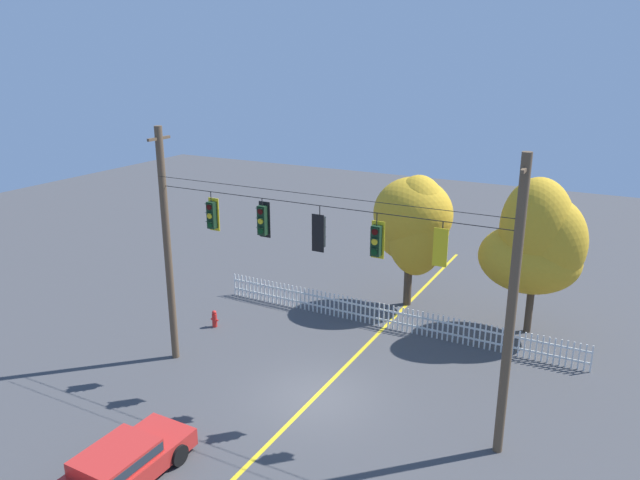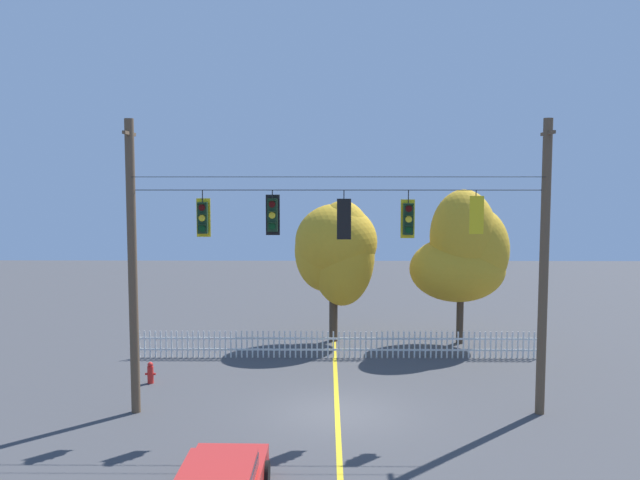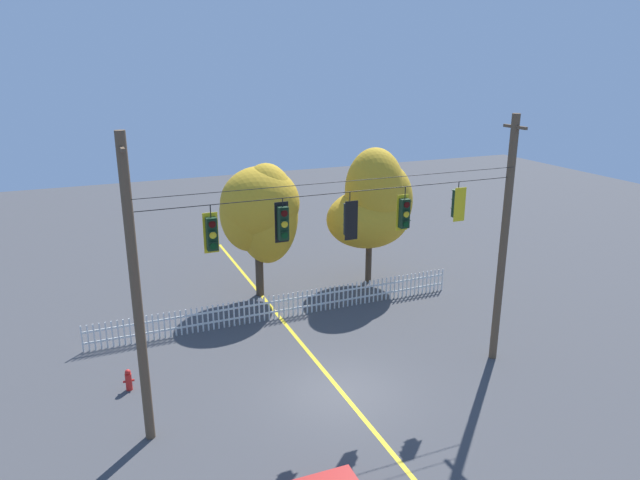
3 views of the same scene
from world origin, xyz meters
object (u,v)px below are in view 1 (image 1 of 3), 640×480
autumn_maple_near_fence (412,220)px  fire_hydrant (215,319)px  traffic_signal_northbound_secondary (212,215)px  autumn_maple_mid (537,245)px  traffic_signal_westbound_side (442,246)px  traffic_signal_southbound_primary (263,220)px  parked_car (120,465)px  traffic_signal_northbound_primary (320,232)px  traffic_signal_eastbound_side (376,241)px

autumn_maple_near_fence → fire_hydrant: (-6.76, -6.32, -3.88)m
traffic_signal_northbound_secondary → autumn_maple_mid: bearing=41.4°
traffic_signal_northbound_secondary → traffic_signal_westbound_side: (8.37, -0.02, 0.10)m
autumn_maple_mid → traffic_signal_southbound_primary: bearing=-131.6°
parked_car → autumn_maple_mid: bearing=61.0°
traffic_signal_westbound_side → parked_car: size_ratio=0.30×
traffic_signal_northbound_secondary → parked_car: bearing=-77.4°
traffic_signal_northbound_primary → fire_hydrant: size_ratio=1.93×
traffic_signal_eastbound_side → fire_hydrant: traffic_signal_eastbound_side is taller
traffic_signal_eastbound_side → fire_hydrant: (-8.85, 2.97, -5.73)m
autumn_maple_near_fence → autumn_maple_mid: bearing=-6.2°
fire_hydrant → parked_car: bearing=-67.1°
autumn_maple_near_fence → parked_car: bearing=-99.9°
traffic_signal_eastbound_side → autumn_maple_mid: 9.59m
traffic_signal_southbound_primary → traffic_signal_northbound_primary: (2.19, -0.02, -0.11)m
traffic_signal_southbound_primary → traffic_signal_westbound_side: size_ratio=1.05×
traffic_signal_westbound_side → autumn_maple_mid: size_ratio=0.19×
traffic_signal_eastbound_side → autumn_maple_mid: (3.55, 8.68, -2.03)m
parked_car → traffic_signal_westbound_side: bearing=43.2°
traffic_signal_northbound_secondary → traffic_signal_eastbound_side: size_ratio=0.98×
traffic_signal_southbound_primary → traffic_signal_northbound_primary: same height
autumn_maple_near_fence → traffic_signal_northbound_secondary: bearing=-114.4°
traffic_signal_southbound_primary → parked_car: traffic_signal_southbound_primary is taller
traffic_signal_westbound_side → autumn_maple_near_fence: 10.39m
traffic_signal_eastbound_side → traffic_signal_westbound_side: 2.06m
autumn_maple_mid → autumn_maple_near_fence: bearing=173.8°
traffic_signal_northbound_primary → fire_hydrant: 9.45m
traffic_signal_northbound_primary → traffic_signal_eastbound_side: size_ratio=1.01×
traffic_signal_northbound_secondary → fire_hydrant: bearing=130.6°
traffic_signal_eastbound_side → autumn_maple_mid: size_ratio=0.21×
traffic_signal_eastbound_side → autumn_maple_near_fence: 9.70m
parked_car → fire_hydrant: parked_car is taller
autumn_maple_near_fence → autumn_maple_mid: size_ratio=0.93×
autumn_maple_near_fence → traffic_signal_westbound_side: bearing=-65.9°
traffic_signal_northbound_secondary → fire_hydrant: size_ratio=1.86×
traffic_signal_northbound_secondary → traffic_signal_westbound_side: same height
autumn_maple_near_fence → parked_car: size_ratio=1.44×
traffic_signal_northbound_secondary → traffic_signal_eastbound_side: same height
autumn_maple_mid → traffic_signal_eastbound_side: bearing=-112.2°
autumn_maple_near_fence → traffic_signal_eastbound_side: bearing=-77.3°
traffic_signal_northbound_primary → autumn_maple_mid: bearing=57.6°
traffic_signal_westbound_side → traffic_signal_eastbound_side: bearing=179.5°
traffic_signal_southbound_primary → traffic_signal_eastbound_side: size_ratio=0.94×
parked_car → fire_hydrant: bearing=112.9°
traffic_signal_northbound_primary → autumn_maple_near_fence: bearing=90.8°
traffic_signal_eastbound_side → autumn_maple_near_fence: traffic_signal_eastbound_side is taller
traffic_signal_northbound_primary → autumn_maple_near_fence: (-0.13, 9.31, -1.86)m
traffic_signal_northbound_secondary → parked_car: 8.67m
traffic_signal_northbound_primary → fire_hydrant: traffic_signal_northbound_primary is taller
traffic_signal_northbound_primary → autumn_maple_near_fence: 9.50m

